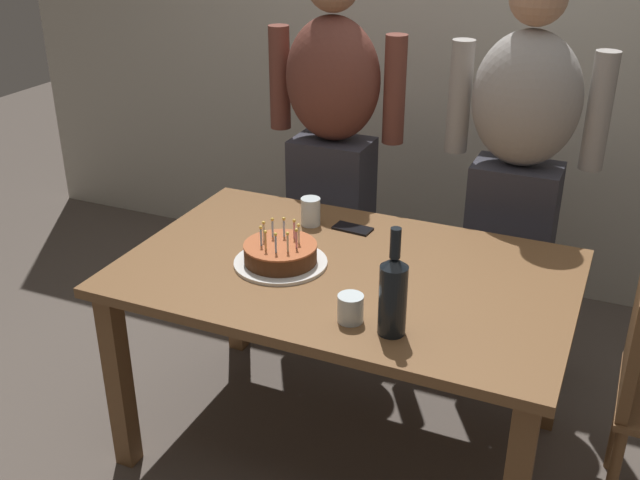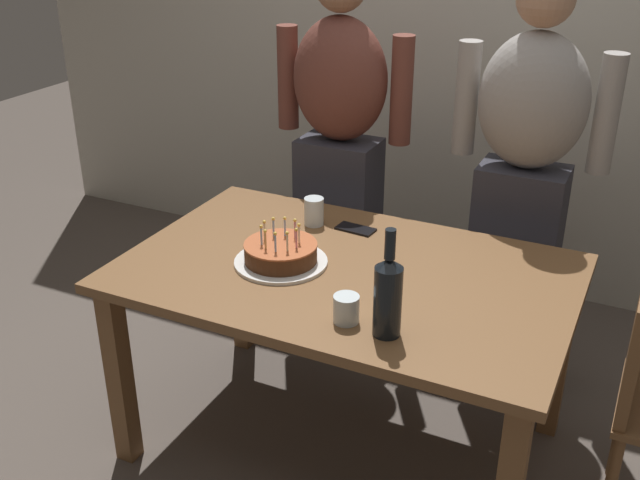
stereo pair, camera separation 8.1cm
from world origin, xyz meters
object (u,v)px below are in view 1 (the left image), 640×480
birthday_cake (280,255)px  person_man_bearded (332,150)px  wine_bottle (393,293)px  water_glass_near (350,308)px  person_woman_cardigan (517,176)px  water_glass_far (311,212)px  cell_phone (353,228)px

birthday_cake → person_man_bearded: person_man_bearded is taller
wine_bottle → person_man_bearded: person_man_bearded is taller
water_glass_near → person_woman_cardigan: (0.28, 1.06, 0.09)m
water_glass_far → person_woman_cardigan: person_woman_cardigan is taller
water_glass_near → wine_bottle: size_ratio=0.26×
water_glass_near → water_glass_far: bearing=124.0°
water_glass_far → wine_bottle: 0.80m
birthday_cake → wine_bottle: 0.55m
wine_bottle → person_woman_cardigan: person_woman_cardigan is taller
birthday_cake → water_glass_near: (0.35, -0.24, 0.01)m
wine_bottle → person_woman_cardigan: size_ratio=0.20×
wine_bottle → water_glass_near: bearing=175.0°
water_glass_far → birthday_cake: bearing=-83.0°
water_glass_near → person_man_bearded: person_man_bearded is taller
wine_bottle → person_woman_cardigan: 1.08m
water_glass_far → person_woman_cardigan: 0.83m
wine_bottle → cell_phone: size_ratio=2.30×
water_glass_near → person_woman_cardigan: bearing=75.2°
water_glass_far → person_woman_cardigan: size_ratio=0.06×
water_glass_near → water_glass_far: (-0.39, 0.58, 0.01)m
water_glass_far → person_man_bearded: 0.50m
water_glass_near → person_woman_cardigan: size_ratio=0.05×
water_glass_far → wine_bottle: wine_bottle is taller
water_glass_near → cell_phone: water_glass_near is taller
person_man_bearded → person_woman_cardigan: size_ratio=1.00×
water_glass_near → person_man_bearded: (-0.51, 1.06, 0.09)m
water_glass_near → person_man_bearded: 1.18m
cell_phone → person_man_bearded: (-0.28, 0.46, 0.13)m
person_man_bearded → cell_phone: bearing=121.3°
birthday_cake → person_man_bearded: (-0.16, 0.82, 0.10)m
cell_phone → person_woman_cardigan: person_woman_cardigan is taller
person_woman_cardigan → water_glass_near: bearing=75.2°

